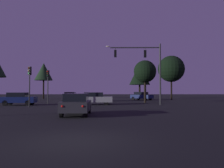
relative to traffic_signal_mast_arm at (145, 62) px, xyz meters
The scene contains 13 objects.
ground_plane 9.11m from the traffic_signal_mast_arm, 139.44° to the left, with size 168.00×168.00×0.00m, color black.
traffic_signal_mast_arm is the anchor object (origin of this frame).
traffic_light_corner_left 12.80m from the traffic_signal_mast_arm, behind, with size 0.32×0.37×4.42m.
traffic_light_corner_right 13.52m from the traffic_signal_mast_arm, 166.02° to the right, with size 0.37×0.39×4.32m.
car_nearside_lane 14.09m from the traffic_signal_mast_arm, 120.24° to the right, with size 1.85×4.05×1.52m.
car_crossing_left 7.63m from the traffic_signal_mast_arm, behind, with size 4.37×1.85×1.52m.
car_crossing_right 15.82m from the traffic_signal_mast_arm, behind, with size 4.05×1.94×1.52m.
car_far_lane 15.71m from the traffic_signal_mast_arm, 136.26° to the left, with size 2.06×4.72×1.52m.
car_parked_lot 15.19m from the traffic_signal_mast_arm, 83.20° to the left, with size 4.21×4.11×1.52m.
tree_behind_sign 4.77m from the traffic_signal_mast_arm, 80.68° to the left, with size 3.22×3.22×6.10m.
tree_left_far 20.92m from the traffic_signal_mast_arm, 83.80° to the left, with size 4.47×4.47×7.56m.
tree_center_horizon 17.78m from the traffic_signal_mast_arm, 64.07° to the left, with size 5.13×5.13×8.57m.
tree_right_cluster 28.61m from the traffic_signal_mast_arm, 130.58° to the left, with size 3.89×3.89×7.80m.
Camera 1 is at (1.15, -7.72, 1.70)m, focal length 36.02 mm.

